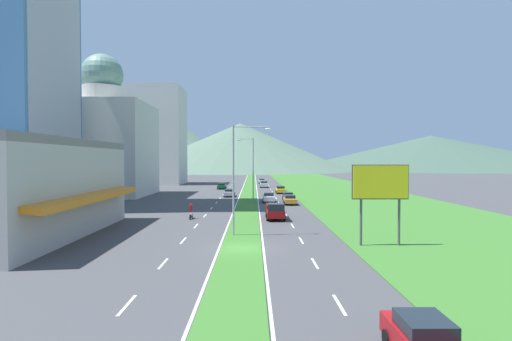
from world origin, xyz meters
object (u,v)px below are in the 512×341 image
at_px(car_2, 229,193).
at_px(car_5, 288,196).
at_px(billboard_roadside, 380,186).
at_px(car_1, 290,200).
at_px(street_lamp_mid, 252,166).
at_px(car_8, 281,190).
at_px(car_6, 264,184).
at_px(motorcycle_rider, 191,213).
at_px(street_lamp_near, 238,172).
at_px(car_3, 262,181).
at_px(pickup_truck_0, 275,211).
at_px(car_7, 426,341).
at_px(car_0, 269,197).
at_px(car_4, 222,186).

height_order(car_2, car_5, car_2).
distance_m(billboard_roadside, car_1, 31.43).
height_order(billboard_roadside, car_2, billboard_roadside).
distance_m(street_lamp_mid, car_8, 18.83).
xyz_separation_m(car_1, car_6, (-3.08, 39.07, 0.06)).
height_order(car_6, motorcycle_rider, motorcycle_rider).
relative_size(car_2, car_6, 1.10).
height_order(street_lamp_near, car_2, street_lamp_near).
bearing_deg(car_3, pickup_truck_0, 0.10).
distance_m(car_1, car_7, 49.72).
distance_m(car_3, pickup_truck_0, 71.51).
height_order(car_3, car_5, car_3).
distance_m(street_lamp_near, pickup_truck_0, 11.98).
bearing_deg(car_0, car_1, 43.98).
height_order(car_3, motorcycle_rider, motorcycle_rider).
relative_size(car_0, pickup_truck_0, 0.76).
height_order(car_0, car_5, car_0).
bearing_deg(car_6, car_1, 4.51).
height_order(street_lamp_near, motorcycle_rider, street_lamp_near).
height_order(pickup_truck_0, motorcycle_rider, pickup_truck_0).
relative_size(street_lamp_near, car_8, 2.13).
relative_size(car_5, pickup_truck_0, 0.75).
distance_m(car_0, car_4, 32.06).
height_order(billboard_roadside, car_1, billboard_roadside).
bearing_deg(car_0, motorcycle_rider, -27.81).
distance_m(street_lamp_mid, car_0, 5.98).
height_order(street_lamp_near, car_8, street_lamp_near).
height_order(street_lamp_mid, car_8, street_lamp_mid).
bearing_deg(car_7, street_lamp_mid, -173.45).
bearing_deg(car_1, car_5, 177.46).
distance_m(car_6, car_7, 88.84).
relative_size(billboard_roadside, car_3, 1.38).
distance_m(car_1, car_3, 55.59).
height_order(car_1, car_4, car_4).
relative_size(car_1, car_5, 1.10).
xyz_separation_m(car_3, car_8, (3.23, -34.43, 0.02)).
xyz_separation_m(street_lamp_mid, motorcycle_rider, (-7.09, -19.50, -5.26)).
bearing_deg(car_4, car_5, -153.70).
bearing_deg(billboard_roadside, street_lamp_mid, 106.83).
height_order(car_1, car_6, car_6).
height_order(billboard_roadside, car_6, billboard_roadside).
xyz_separation_m(billboard_roadside, car_5, (-4.24, 36.99, -4.15)).
relative_size(car_0, car_1, 0.92).
xyz_separation_m(car_0, car_7, (3.34, -53.02, 0.01)).
relative_size(street_lamp_near, car_1, 2.29).
relative_size(street_lamp_mid, car_4, 2.35).
bearing_deg(car_4, car_8, -133.60).
height_order(car_2, car_7, car_7).
xyz_separation_m(car_2, car_3, (7.04, 41.78, 0.01)).
xyz_separation_m(car_5, car_8, (-0.33, 14.90, 0.05)).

